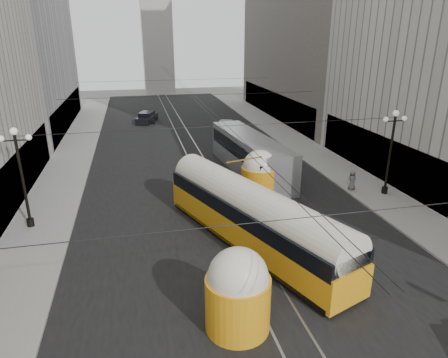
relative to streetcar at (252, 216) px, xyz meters
name	(u,v)px	position (x,y,z in m)	size (l,w,h in m)	color
road	(193,153)	(-0.50, 19.53, -1.83)	(20.00, 85.00, 0.02)	black
sidewalk_left	(76,150)	(-12.50, 23.03, -1.75)	(4.00, 72.00, 0.15)	gray
sidewalk_right	(290,138)	(11.50, 23.03, -1.75)	(4.00, 72.00, 0.15)	gray
rail_left	(186,154)	(-1.25, 19.53, -1.83)	(0.12, 85.00, 0.04)	gray
rail_right	(200,153)	(0.25, 19.53, -1.83)	(0.12, 85.00, 0.04)	gray
building_left_far	(0,9)	(-20.49, 35.03, 12.48)	(12.60, 28.60, 28.60)	#999999
distant_tower	(156,16)	(-0.50, 67.03, 13.14)	(6.00, 6.00, 31.36)	#B2AFA8
lamppost_left_mid	(21,173)	(-13.10, 5.03, 1.92)	(1.86, 0.44, 6.37)	black
lamppost_right_mid	(391,148)	(12.10, 5.03, 1.92)	(1.86, 0.44, 6.37)	black
catenary	(194,97)	(-0.38, 18.52, 4.05)	(25.00, 72.00, 0.23)	black
streetcar	(252,216)	(0.00, 0.00, 0.00)	(7.85, 16.11, 3.74)	orange
city_bus	(250,153)	(3.47, 12.20, 0.00)	(4.09, 13.40, 3.34)	#AAACAF
sedan_white_far	(225,127)	(4.82, 27.91, -1.21)	(3.29, 4.67, 1.36)	silver
sedan_dark_far	(147,118)	(-4.51, 36.11, -1.18)	(3.34, 4.93, 1.44)	black
pedestrian_sidewalk_right	(352,180)	(10.00, 6.27, -0.90)	(0.76, 0.47, 1.56)	slate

